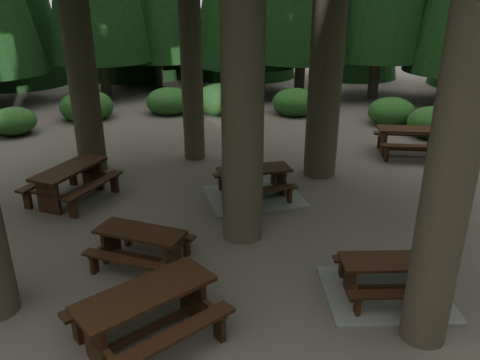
% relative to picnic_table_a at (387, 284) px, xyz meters
% --- Properties ---
extents(ground, '(80.00, 80.00, 0.00)m').
position_rel_picnic_table_a_xyz_m(ground, '(-3.58, 1.53, -0.23)').
color(ground, '#4E463F').
rests_on(ground, ground).
extents(picnic_table_a, '(2.37, 2.09, 0.70)m').
position_rel_picnic_table_a_xyz_m(picnic_table_a, '(0.00, 0.00, 0.00)').
color(picnic_table_a, gray).
rests_on(picnic_table_a, ground).
extents(picnic_table_b, '(2.01, 2.31, 0.87)m').
position_rel_picnic_table_a_xyz_m(picnic_table_b, '(-7.27, 2.84, 0.35)').
color(picnic_table_b, black).
rests_on(picnic_table_b, ground).
extents(picnic_table_c, '(2.91, 2.71, 0.79)m').
position_rel_picnic_table_a_xyz_m(picnic_table_c, '(-2.81, 3.75, 0.04)').
color(picnic_table_c, gray).
rests_on(picnic_table_c, ground).
extents(picnic_table_d, '(2.13, 1.75, 0.89)m').
position_rel_picnic_table_a_xyz_m(picnic_table_d, '(1.63, 7.85, 0.36)').
color(picnic_table_d, black).
rests_on(picnic_table_d, ground).
extents(picnic_table_e, '(2.55, 2.60, 0.88)m').
position_rel_picnic_table_a_xyz_m(picnic_table_e, '(-3.64, -1.74, 0.35)').
color(picnic_table_e, black).
rests_on(picnic_table_e, ground).
extents(picnic_table_f, '(1.91, 1.65, 0.73)m').
position_rel_picnic_table_a_xyz_m(picnic_table_f, '(-4.49, 0.26, 0.26)').
color(picnic_table_f, black).
rests_on(picnic_table_f, ground).
extents(shrub_ring, '(23.86, 24.64, 1.49)m').
position_rel_picnic_table_a_xyz_m(shrub_ring, '(-2.88, 2.28, 0.17)').
color(shrub_ring, '#1C5421').
rests_on(shrub_ring, ground).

